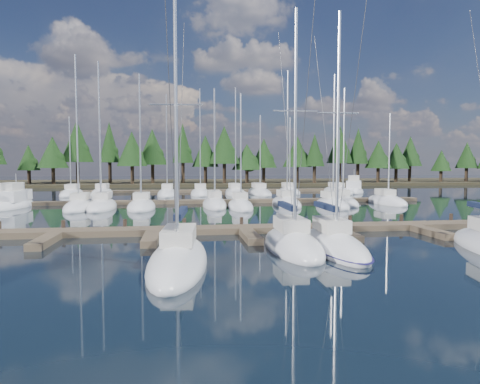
{
  "coord_description": "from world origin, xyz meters",
  "views": [
    {
      "loc": [
        -4.17,
        -10.59,
        4.63
      ],
      "look_at": [
        0.31,
        22.0,
        2.47
      ],
      "focal_mm": 32.0,
      "sensor_mm": 36.0,
      "label": 1
    }
  ],
  "objects": [
    {
      "name": "front_sailboat_4",
      "position": [
        3.86,
        11.15,
        0.29
      ],
      "size": [
        2.61,
        8.44,
        13.18
      ],
      "color": "silver",
      "rests_on": "ground"
    },
    {
      "name": "motor_yacht_left",
      "position": [
        -22.01,
        37.72,
        0.48
      ],
      "size": [
        3.32,
        8.84,
        4.35
      ],
      "color": "silver",
      "rests_on": "ground"
    },
    {
      "name": "front_sailboat_2",
      "position": [
        -4.34,
        8.78,
        0.28
      ],
      "size": [
        3.39,
        9.57,
        13.07
      ],
      "color": "silver",
      "rests_on": "ground"
    },
    {
      "name": "back_sailboat_rows",
      "position": [
        0.25,
        44.87,
        0.27
      ],
      "size": [
        46.69,
        30.51,
        16.79
      ],
      "color": "silver",
      "rests_on": "ground"
    },
    {
      "name": "back_docks",
      "position": [
        0.0,
        49.58,
        0.2
      ],
      "size": [
        50.0,
        21.8,
        0.4
      ],
      "color": "brown",
      "rests_on": "ground"
    },
    {
      "name": "main_dock",
      "position": [
        0.0,
        17.36,
        0.2
      ],
      "size": [
        44.0,
        6.13,
        0.9
      ],
      "color": "brown",
      "rests_on": "ground"
    },
    {
      "name": "far_shore",
      "position": [
        0.0,
        90.0,
        0.3
      ],
      "size": [
        220.0,
        30.0,
        0.6
      ],
      "primitive_type": "cube",
      "color": "#302A1A",
      "rests_on": "ground"
    },
    {
      "name": "front_sailboat_3",
      "position": [
        1.75,
        11.69,
        0.29
      ],
      "size": [
        2.72,
        7.97,
        13.43
      ],
      "color": "silver",
      "rests_on": "ground"
    },
    {
      "name": "motor_yacht_right",
      "position": [
        23.55,
        55.43,
        0.5
      ],
      "size": [
        6.49,
        9.66,
        4.6
      ],
      "color": "silver",
      "rests_on": "ground"
    },
    {
      "name": "tree_line",
      "position": [
        -2.17,
        80.22,
        7.41
      ],
      "size": [
        184.04,
        12.25,
        13.15
      ],
      "color": "black",
      "rests_on": "far_shore"
    },
    {
      "name": "ground",
      "position": [
        0.0,
        30.0,
        0.0
      ],
      "size": [
        260.0,
        260.0,
        0.0
      ],
      "primitive_type": "plane",
      "color": "black",
      "rests_on": "ground"
    }
  ]
}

